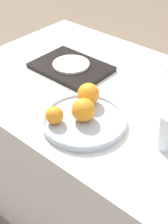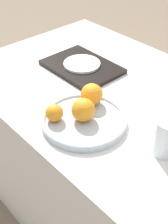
# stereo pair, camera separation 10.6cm
# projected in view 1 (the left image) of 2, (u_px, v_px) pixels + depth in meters

# --- Properties ---
(ground_plane) EXTENTS (12.00, 12.00, 0.00)m
(ground_plane) POSITION_uv_depth(u_px,v_px,m) (106.00, 201.00, 1.68)
(ground_plane) COLOR #7A6651
(table) EXTENTS (1.35, 0.85, 0.71)m
(table) POSITION_uv_depth(u_px,v_px,m) (109.00, 155.00, 1.46)
(table) COLOR silver
(table) RESTS_ON ground_plane
(fruit_platter) EXTENTS (0.30, 0.30, 0.03)m
(fruit_platter) POSITION_uv_depth(u_px,v_px,m) (84.00, 120.00, 1.08)
(fruit_platter) COLOR #B2BCC6
(fruit_platter) RESTS_ON table
(orange_0) EXTENTS (0.08, 0.08, 0.08)m
(orange_0) POSITION_uv_depth(u_px,v_px,m) (83.00, 110.00, 1.05)
(orange_0) COLOR orange
(orange_0) RESTS_ON fruit_platter
(orange_1) EXTENTS (0.08, 0.08, 0.08)m
(orange_1) POSITION_uv_depth(u_px,v_px,m) (88.00, 94.00, 1.13)
(orange_1) COLOR orange
(orange_1) RESTS_ON fruit_platter
(orange_2) EXTENTS (0.06, 0.06, 0.06)m
(orange_2) POSITION_uv_depth(u_px,v_px,m) (54.00, 115.00, 1.05)
(orange_2) COLOR orange
(orange_2) RESTS_ON fruit_platter
(water_glass) EXTENTS (0.07, 0.07, 0.12)m
(water_glass) POSITION_uv_depth(u_px,v_px,m) (168.00, 131.00, 0.96)
(water_glass) COLOR silver
(water_glass) RESTS_ON table
(serving_tray) EXTENTS (0.33, 0.24, 0.02)m
(serving_tray) POSITION_uv_depth(u_px,v_px,m) (71.00, 67.00, 1.38)
(serving_tray) COLOR black
(serving_tray) RESTS_ON table
(side_plate) EXTENTS (0.16, 0.16, 0.01)m
(side_plate) POSITION_uv_depth(u_px,v_px,m) (71.00, 64.00, 1.37)
(side_plate) COLOR silver
(side_plate) RESTS_ON serving_tray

